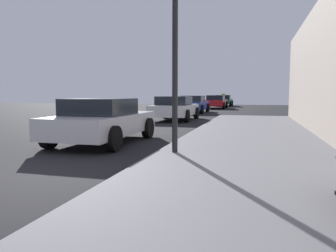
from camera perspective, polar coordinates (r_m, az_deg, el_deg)
name	(u,v)px	position (r m, az deg, el deg)	size (l,w,h in m)	color
sidewalk	(245,211)	(3.94, 13.22, -14.22)	(4.00, 32.00, 0.15)	slate
street_lamp	(175,12)	(7.20, 1.23, 19.06)	(0.36, 0.36, 4.27)	black
car_silver	(103,120)	(9.55, -11.24, 0.95)	(2.02, 4.07, 1.27)	#B7B7BF
car_white	(175,108)	(17.64, 1.18, 3.13)	(2.06, 4.15, 1.27)	white
car_blue	(193,104)	(24.76, 4.43, 3.82)	(1.93, 4.50, 1.27)	#233899
car_red	(216,102)	(32.38, 8.29, 4.19)	(1.99, 4.55, 1.27)	red
car_green	(224,100)	(38.57, 9.60, 4.38)	(1.95, 4.33, 1.43)	#196638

